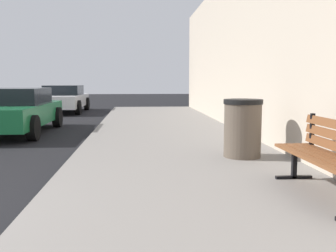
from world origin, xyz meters
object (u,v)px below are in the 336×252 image
Objects in this scene: bench at (331,152)px; trash_bin at (243,128)px; car_white at (64,99)px; car_green at (14,110)px.

bench is 1.79× the size of trash_bin.
car_white reaches higher than bench.
car_green is at bearing 90.25° from car_white.
bench is at bearing 129.69° from car_green.
car_white is at bearing 114.24° from trash_bin.
car_green is at bearing 139.39° from trash_bin.
bench is 8.89m from car_green.
car_green is 7.29m from car_white.
trash_bin is 0.23× the size of car_white.
bench is 0.41× the size of car_green.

